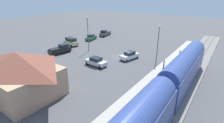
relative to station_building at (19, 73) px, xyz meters
The scene contains 14 objects.
ground_plane 22.59m from the station_building, 100.31° to the right, with size 200.00×200.00×0.00m, color #4C4C4F.
railway_track 28.59m from the station_building, 129.29° to the right, with size 4.80×70.00×0.30m.
platform 26.25m from the station_building, 122.47° to the right, with size 3.20×46.00×0.30m.
station_building is the anchor object (origin of this frame).
pedestrian_on_platform 24.41m from the station_building, 123.92° to the right, with size 0.36×0.36×1.71m.
pedestrian_waiting_far 31.60m from the station_building, 117.31° to the right, with size 0.36×0.36×1.71m.
pickup_charcoal 39.51m from the station_building, 70.17° to the right, with size 2.94×5.67×2.14m.
sedan_silver 14.28m from the station_building, 97.97° to the right, with size 4.54×2.35×1.74m.
suv_tan 25.54m from the station_building, 57.54° to the right, with size 5.17×3.05×2.22m.
sedan_white 21.96m from the station_building, 104.80° to the right, with size 2.82×4.80×1.74m.
sedan_green 32.56m from the station_building, 65.80° to the right, with size 2.84×4.81×1.74m.
pickup_black 18.31m from the station_building, 55.62° to the right, with size 2.60×5.60×2.14m.
light_pole_near_platform 25.18m from the station_building, 116.48° to the right, with size 0.44×0.44×7.83m.
light_pole_lot_center 21.23m from the station_building, 74.07° to the right, with size 0.44×0.44×8.71m.
Camera 1 is at (-18.60, 31.91, 12.92)m, focal length 27.07 mm.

